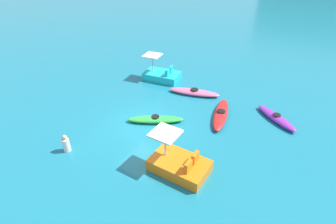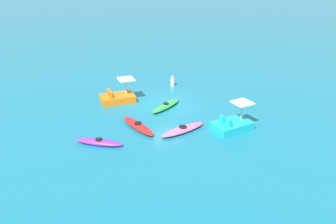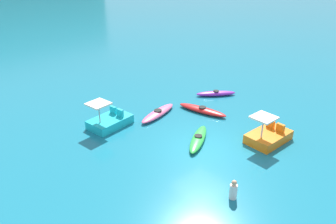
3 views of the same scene
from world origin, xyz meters
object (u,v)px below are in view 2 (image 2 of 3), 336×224
at_px(kayak_purple, 99,142).
at_px(kayak_red, 138,126).
at_px(pedal_boat_orange, 118,97).
at_px(pedal_boat_cyan, 232,124).
at_px(person_near_shore, 173,82).
at_px(kayak_green, 166,106).
at_px(kayak_pink, 183,129).

distance_m(kayak_purple, kayak_red, 2.94).
relative_size(kayak_purple, pedal_boat_orange, 1.07).
bearing_deg(pedal_boat_cyan, pedal_boat_orange, -52.51).
bearing_deg(person_near_shore, kayak_purple, 44.96).
xyz_separation_m(kayak_green, pedal_boat_cyan, (-2.57, 4.61, 0.17)).
bearing_deg(kayak_red, kayak_green, -140.02).
xyz_separation_m(pedal_boat_orange, pedal_boat_cyan, (-5.39, 7.03, 0.00)).
bearing_deg(kayak_purple, kayak_red, -155.50).
bearing_deg(kayak_red, pedal_boat_cyan, 156.74).
xyz_separation_m(pedal_boat_orange, person_near_shore, (-4.98, -1.64, 0.05)).
bearing_deg(kayak_purple, pedal_boat_orange, -113.74).
height_order(kayak_pink, pedal_boat_orange, pedal_boat_orange).
bearing_deg(pedal_boat_orange, kayak_pink, 111.41).
relative_size(kayak_green, kayak_pink, 0.88).
distance_m(pedal_boat_cyan, person_near_shore, 8.67).
xyz_separation_m(kayak_purple, kayak_pink, (-5.06, 0.27, 0.00)).
height_order(pedal_boat_orange, pedal_boat_cyan, same).
height_order(pedal_boat_cyan, person_near_shore, pedal_boat_cyan).
height_order(kayak_pink, pedal_boat_cyan, pedal_boat_cyan).
relative_size(kayak_red, kayak_pink, 1.03).
bearing_deg(pedal_boat_cyan, person_near_shore, -87.31).
distance_m(kayak_green, person_near_shore, 4.60).
height_order(kayak_green, pedal_boat_orange, pedal_boat_orange).
height_order(kayak_pink, person_near_shore, person_near_shore).
xyz_separation_m(kayak_red, person_near_shore, (-4.93, -6.37, 0.22)).
distance_m(kayak_purple, kayak_pink, 5.06).
xyz_separation_m(kayak_red, pedal_boat_orange, (0.06, -4.73, 0.17)).
xyz_separation_m(kayak_pink, pedal_boat_cyan, (-2.95, 0.80, 0.17)).
bearing_deg(kayak_red, kayak_pink, 148.02).
bearing_deg(kayak_pink, person_near_shore, -107.93).
distance_m(pedal_boat_orange, pedal_boat_cyan, 8.85).
bearing_deg(kayak_pink, pedal_boat_cyan, 164.74).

